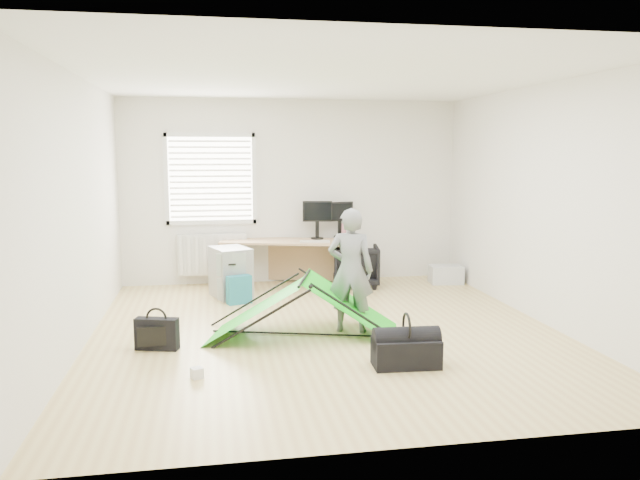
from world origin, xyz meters
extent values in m
plane|color=tan|center=(0.00, 0.00, 0.00)|extent=(5.50, 5.50, 0.00)
cube|color=silver|center=(0.00, 2.75, 1.35)|extent=(5.00, 0.02, 2.70)
cube|color=silver|center=(-1.20, 2.71, 1.55)|extent=(1.20, 0.06, 1.20)
cube|color=silver|center=(-1.20, 2.67, 0.45)|extent=(1.00, 0.12, 0.60)
cube|color=tan|center=(-0.09, 2.39, 0.33)|extent=(2.06, 1.13, 0.67)
cube|color=#96989B|center=(-0.97, 1.82, 0.34)|extent=(0.60, 0.69, 0.67)
cube|color=black|center=(0.32, 2.46, 0.87)|extent=(0.44, 0.15, 0.41)
cube|color=black|center=(0.68, 2.59, 0.86)|extent=(0.42, 0.17, 0.39)
cube|color=beige|center=(0.23, 2.15, 0.68)|extent=(0.44, 0.21, 0.02)
cylinder|color=#B46577|center=(0.71, 2.39, 0.79)|extent=(0.07, 0.07, 0.23)
imported|color=black|center=(0.84, 2.19, 0.30)|extent=(0.75, 0.76, 0.60)
imported|color=slate|center=(0.26, -0.04, 0.67)|extent=(0.57, 0.47, 1.35)
cube|color=silver|center=(2.21, 2.16, 0.13)|extent=(0.51, 0.38, 0.26)
cube|color=#1C6E7F|center=(-0.88, 1.42, 0.18)|extent=(0.34, 0.23, 0.37)
cube|color=black|center=(-1.76, -0.33, 0.16)|extent=(0.44, 0.24, 0.32)
cube|color=silver|center=(-1.36, -1.20, 0.05)|extent=(0.12, 0.12, 0.09)
cube|color=black|center=(0.51, -1.23, 0.13)|extent=(0.62, 0.34, 0.26)
camera|label=1|loc=(-1.21, -6.47, 1.94)|focal=35.00mm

